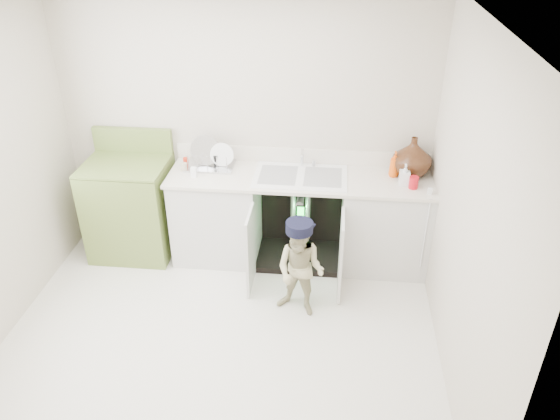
{
  "coord_description": "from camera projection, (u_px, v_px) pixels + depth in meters",
  "views": [
    {
      "loc": [
        0.83,
        -3.25,
        3.15
      ],
      "look_at": [
        0.41,
        0.7,
        0.83
      ],
      "focal_mm": 35.0,
      "sensor_mm": 36.0,
      "label": 1
    }
  ],
  "objects": [
    {
      "name": "ground",
      "position": [
        221.0,
        338.0,
        4.46
      ],
      "size": [
        3.5,
        3.5,
        0.0
      ],
      "primitive_type": "plane",
      "color": "beige",
      "rests_on": "ground"
    },
    {
      "name": "room_shell",
      "position": [
        211.0,
        205.0,
        3.83
      ],
      "size": [
        6.0,
        5.5,
        1.26
      ],
      "color": "beige",
      "rests_on": "ground"
    },
    {
      "name": "counter_run",
      "position": [
        304.0,
        215.0,
        5.2
      ],
      "size": [
        2.44,
        1.02,
        1.27
      ],
      "color": "silver",
      "rests_on": "ground"
    },
    {
      "name": "avocado_stove",
      "position": [
        131.0,
        207.0,
        5.32
      ],
      "size": [
        0.77,
        0.65,
        1.2
      ],
      "color": "olive",
      "rests_on": "ground"
    },
    {
      "name": "repair_worker",
      "position": [
        300.0,
        269.0,
        4.52
      ],
      "size": [
        0.51,
        0.69,
        0.89
      ],
      "rotation": [
        0.0,
        0.0,
        -0.32
      ],
      "color": "beige",
      "rests_on": "ground"
    }
  ]
}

